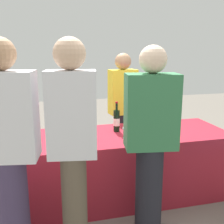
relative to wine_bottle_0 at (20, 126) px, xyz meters
The scene contains 17 objects.
ground_plane 1.27m from the wine_bottle_0, 10.98° to the right, with size 12.00×12.00×0.00m, color slate.
tasting_table 1.07m from the wine_bottle_0, 10.98° to the right, with size 2.57×0.83×0.72m, color maroon.
wine_bottle_0 is the anchor object (origin of this frame).
wine_bottle_1 0.49m from the wine_bottle_0, ahead, with size 0.07×0.07×0.33m.
wine_bottle_2 1.03m from the wine_bottle_0, ahead, with size 0.07×0.07×0.34m.
wine_bottle_3 1.16m from the wine_bottle_0, ahead, with size 0.06×0.06×0.30m.
wine_bottle_4 1.67m from the wine_bottle_0, ahead, with size 0.07×0.07×0.32m.
wine_glass_0 0.29m from the wine_bottle_0, 63.30° to the right, with size 0.06×0.06×0.13m.
wine_glass_1 0.78m from the wine_bottle_0, 27.32° to the right, with size 0.06×0.06×0.14m.
wine_glass_2 1.10m from the wine_bottle_0, 17.39° to the right, with size 0.07×0.07×0.13m.
wine_glass_3 1.25m from the wine_bottle_0, 17.36° to the right, with size 0.07×0.07×0.13m.
wine_glass_4 1.36m from the wine_bottle_0, 16.50° to the right, with size 0.07×0.07×0.14m.
ice_bucket 0.17m from the wine_bottle_0, 51.82° to the right, with size 0.20×0.20×0.21m, color silver.
server_pouring 1.37m from the wine_bottle_0, 22.21° to the left, with size 0.37×0.24×1.57m.
guest_0 0.91m from the wine_bottle_0, 91.10° to the right, with size 0.47×0.31×1.71m.
guest_1 1.07m from the wine_bottle_0, 65.39° to the right, with size 0.38×0.25×1.71m.
guest_2 1.41m from the wine_bottle_0, 38.63° to the right, with size 0.45×0.30×1.65m.
Camera 1 is at (-0.69, -2.71, 1.63)m, focal length 43.91 mm.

